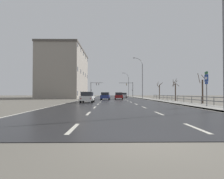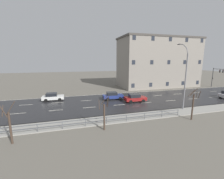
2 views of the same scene
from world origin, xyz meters
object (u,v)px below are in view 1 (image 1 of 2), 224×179
object	(u,v)px
street_lamp_distant	(128,85)
street_lamp_foreground	(222,41)
car_far_left	(105,96)
traffic_signal_left	(94,87)
car_distant	(119,96)
brick_building	(66,74)
car_near_right	(124,95)
car_near_left	(87,97)
street_lamp_midground	(142,79)
traffic_signal_right	(130,87)
highway_sign	(207,84)

from	to	relation	value
street_lamp_distant	street_lamp_foreground	bearing A→B (deg)	-89.95
street_lamp_foreground	car_far_left	distance (m)	27.54
traffic_signal_left	car_distant	size ratio (longest dim) A/B	1.36
street_lamp_distant	car_far_left	xyz separation A→B (m)	(-9.16, -43.96, -4.28)
brick_building	traffic_signal_left	bearing A→B (deg)	63.70
traffic_signal_left	car_distant	bearing A→B (deg)	-74.73
car_near_right	car_near_left	size ratio (longest dim) A/B	1.00
street_lamp_midground	car_near_right	size ratio (longest dim) A/B	2.57
car_near_left	street_lamp_foreground	bearing A→B (deg)	-49.43
street_lamp_distant	car_near_left	size ratio (longest dim) A/B	2.54
street_lamp_distant	brick_building	xyz separation A→B (m)	(-21.45, -26.07, 2.15)
car_near_right	traffic_signal_right	bearing A→B (deg)	68.90
car_near_right	highway_sign	bearing A→B (deg)	-84.80
street_lamp_midground	brick_building	distance (m)	23.28
street_lamp_foreground	traffic_signal_right	world-z (taller)	street_lamp_foreground
street_lamp_foreground	car_near_right	distance (m)	49.78
highway_sign	traffic_signal_right	world-z (taller)	traffic_signal_right
highway_sign	traffic_signal_left	xyz separation A→B (m)	(-15.12, 54.12, 1.67)
street_lamp_midground	highway_sign	bearing A→B (deg)	-88.22
street_lamp_midground	car_near_left	xyz separation A→B (m)	(-11.58, -20.91, -4.37)
car_near_right	street_lamp_midground	bearing A→B (deg)	-77.02
street_lamp_midground	car_near_right	xyz separation A→B (m)	(-3.49, 14.69, -4.37)
street_lamp_foreground	car_distant	world-z (taller)	street_lamp_foreground
street_lamp_midground	car_far_left	world-z (taller)	street_lamp_midground
brick_building	car_distant	bearing A→B (deg)	-43.08
traffic_signal_left	street_lamp_foreground	bearing A→B (deg)	-76.32
car_near_left	car_distant	size ratio (longest dim) A/B	0.99
street_lamp_foreground	highway_sign	size ratio (longest dim) A/B	3.06
street_lamp_distant	car_near_right	distance (m)	20.82
street_lamp_foreground	car_distant	distance (m)	30.17
traffic_signal_right	brick_building	distance (m)	25.30
traffic_signal_left	brick_building	size ratio (longest dim) A/B	0.24
traffic_signal_right	car_distant	distance (m)	28.76
traffic_signal_right	car_far_left	bearing A→B (deg)	-105.28
highway_sign	traffic_signal_right	bearing A→B (deg)	91.63
street_lamp_midground	car_near_left	distance (m)	24.30
traffic_signal_left	street_lamp_midground	bearing A→B (deg)	-58.93
street_lamp_distant	brick_building	world-z (taller)	brick_building
street_lamp_foreground	car_distant	bearing A→B (deg)	102.08
car_distant	traffic_signal_left	bearing A→B (deg)	107.41
highway_sign	brick_building	xyz separation A→B (m)	(-22.44, 39.29, 5.01)
street_lamp_distant	highway_sign	distance (m)	65.43
car_distant	brick_building	xyz separation A→B (m)	(-15.27, 14.28, 6.43)
traffic_signal_right	traffic_signal_left	distance (m)	13.65
street_lamp_midground	car_near_left	size ratio (longest dim) A/B	2.57
car_far_left	street_lamp_foreground	bearing A→B (deg)	-67.36
street_lamp_midground	brick_building	world-z (taller)	brick_building
traffic_signal_right	car_near_left	size ratio (longest dim) A/B	1.35
traffic_signal_left	car_near_right	xyz separation A→B (m)	(10.67, -8.83, -3.09)
highway_sign	car_distant	xyz separation A→B (m)	(-7.17, 25.02, -1.42)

